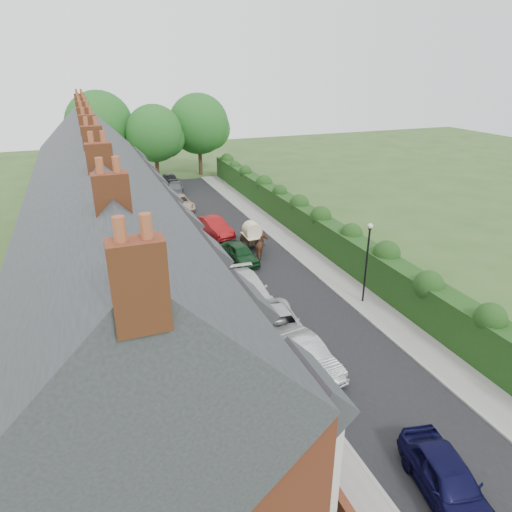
{
  "coord_description": "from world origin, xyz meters",
  "views": [
    {
      "loc": [
        -11.59,
        -16.83,
        13.61
      ],
      "look_at": [
        -1.96,
        8.4,
        2.2
      ],
      "focal_mm": 32.0,
      "sensor_mm": 36.0,
      "label": 1
    }
  ],
  "objects": [
    {
      "name": "kerb_hedge_side",
      "position": [
        2.55,
        11.0,
        0.07
      ],
      "size": [
        0.18,
        58.0,
        0.13
      ],
      "primitive_type": "cube",
      "color": "gray",
      "rests_on": "ground"
    },
    {
      "name": "car_beige",
      "position": [
        -3.0,
        27.4,
        0.69
      ],
      "size": [
        2.58,
        5.1,
        1.38
      ],
      "primitive_type": "imported",
      "rotation": [
        0.0,
        0.0,
        0.06
      ],
      "color": "#C2AA8C",
      "rests_on": "ground"
    },
    {
      "name": "car_black",
      "position": [
        -2.0,
        36.97,
        0.76
      ],
      "size": [
        1.99,
        4.52,
        1.51
      ],
      "primitive_type": "imported",
      "rotation": [
        0.0,
        0.0,
        -0.05
      ],
      "color": "black",
      "rests_on": "ground"
    },
    {
      "name": "kerb_house_side",
      "position": [
        -3.55,
        11.0,
        0.07
      ],
      "size": [
        0.18,
        58.0,
        0.13
      ],
      "primitive_type": "cube",
      "color": "gray",
      "rests_on": "ground"
    },
    {
      "name": "tree_far_left",
      "position": [
        -2.65,
        40.08,
        5.71
      ],
      "size": [
        7.14,
        6.8,
        9.29
      ],
      "color": "#332316",
      "rests_on": "ground"
    },
    {
      "name": "car_white",
      "position": [
        -2.93,
        7.0,
        0.71
      ],
      "size": [
        2.28,
        5.03,
        1.43
      ],
      "primitive_type": "imported",
      "rotation": [
        0.0,
        0.0,
        -0.06
      ],
      "color": "silver",
      "rests_on": "ground"
    },
    {
      "name": "pavement_house_side",
      "position": [
        -4.35,
        11.0,
        0.06
      ],
      "size": [
        1.7,
        58.0,
        0.12
      ],
      "primitive_type": "cube",
      "color": "gray",
      "rests_on": "ground"
    },
    {
      "name": "lamppost",
      "position": [
        3.4,
        4.0,
        3.3
      ],
      "size": [
        0.32,
        0.32,
        5.16
      ],
      "color": "black",
      "rests_on": "ground"
    },
    {
      "name": "horse_cart",
      "position": [
        0.19,
        14.92,
        1.24
      ],
      "size": [
        1.36,
        3.0,
        2.16
      ],
      "color": "black",
      "rests_on": "ground"
    },
    {
      "name": "terrace_row",
      "position": [
        -10.87,
        9.98,
        4.47
      ],
      "size": [
        9.05,
        40.5,
        11.5
      ],
      "color": "#984126",
      "rests_on": "ground"
    },
    {
      "name": "garden_wall_row",
      "position": [
        -5.35,
        10.0,
        0.46
      ],
      "size": [
        0.35,
        40.35,
        1.1
      ],
      "color": "brown",
      "rests_on": "ground"
    },
    {
      "name": "horse",
      "position": [
        0.19,
        12.78,
        0.84
      ],
      "size": [
        1.64,
        2.18,
        1.68
      ],
      "primitive_type": "imported",
      "rotation": [
        0.0,
        0.0,
        2.72
      ],
      "color": "#53321E",
      "rests_on": "ground"
    },
    {
      "name": "car_green",
      "position": [
        -1.6,
        12.6,
        0.7
      ],
      "size": [
        2.08,
        4.28,
        1.41
      ],
      "primitive_type": "imported",
      "rotation": [
        0.0,
        0.0,
        0.1
      ],
      "color": "#103518",
      "rests_on": "ground"
    },
    {
      "name": "car_red",
      "position": [
        -1.86,
        18.91,
        0.78
      ],
      "size": [
        2.69,
        4.97,
        1.56
      ],
      "primitive_type": "imported",
      "rotation": [
        0.0,
        0.0,
        0.23
      ],
      "color": "maroon",
      "rests_on": "ground"
    },
    {
      "name": "car_silver_a",
      "position": [
        -2.89,
        -0.6,
        0.76
      ],
      "size": [
        2.4,
        4.85,
        1.53
      ],
      "primitive_type": "imported",
      "rotation": [
        0.0,
        0.0,
        0.17
      ],
      "color": "#9A999D",
      "rests_on": "ground"
    },
    {
      "name": "car_silver_b",
      "position": [
        -3.0,
        2.27,
        0.75
      ],
      "size": [
        2.93,
        5.56,
        1.49
      ],
      "primitive_type": "imported",
      "rotation": [
        0.0,
        0.0,
        -0.09
      ],
      "color": "silver",
      "rests_on": "ground"
    },
    {
      "name": "hedge",
      "position": [
        5.4,
        11.0,
        1.6
      ],
      "size": [
        2.1,
        58.0,
        2.85
      ],
      "color": "#163811",
      "rests_on": "ground"
    },
    {
      "name": "road",
      "position": [
        -0.5,
        11.0,
        0.01
      ],
      "size": [
        6.0,
        58.0,
        0.02
      ],
      "primitive_type": "cube",
      "color": "black",
      "rests_on": "ground"
    },
    {
      "name": "tree_far_right",
      "position": [
        3.39,
        42.08,
        6.31
      ],
      "size": [
        7.98,
        7.6,
        10.31
      ],
      "color": "#332316",
      "rests_on": "ground"
    },
    {
      "name": "car_grey",
      "position": [
        -2.3,
        33.0,
        0.67
      ],
      "size": [
        2.98,
        4.91,
        1.33
      ],
      "primitive_type": "imported",
      "rotation": [
        0.0,
        0.0,
        -0.26
      ],
      "color": "#56575D",
      "rests_on": "ground"
    },
    {
      "name": "tree_far_back",
      "position": [
        -8.59,
        43.08,
        6.62
      ],
      "size": [
        8.4,
        8.0,
        10.82
      ],
      "color": "#332316",
      "rests_on": "ground"
    },
    {
      "name": "car_navy",
      "position": [
        -1.61,
        -8.71,
        0.76
      ],
      "size": [
        2.62,
        4.71,
        1.52
      ],
      "primitive_type": "imported",
      "rotation": [
        0.0,
        0.0,
        -0.2
      ],
      "color": "black",
      "rests_on": "ground"
    },
    {
      "name": "pavement_hedge_side",
      "position": [
        3.6,
        11.0,
        0.06
      ],
      "size": [
        2.2,
        58.0,
        0.12
      ],
      "primitive_type": "cube",
      "color": "gray",
      "rests_on": "ground"
    },
    {
      "name": "ground",
      "position": [
        0.0,
        0.0,
        0.0
      ],
      "size": [
        140.0,
        140.0,
        0.0
      ],
      "primitive_type": "plane",
      "color": "#2D4C1E",
      "rests_on": "ground"
    }
  ]
}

